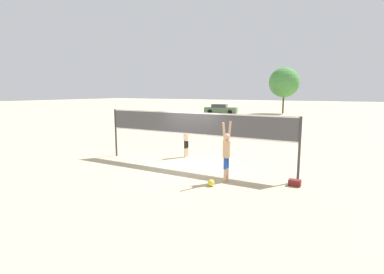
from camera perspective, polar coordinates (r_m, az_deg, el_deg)
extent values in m
plane|color=#C6B28C|center=(13.10, 0.00, -5.65)|extent=(200.00, 200.00, 0.00)
cylinder|color=#38383D|center=(15.52, -14.31, 0.79)|extent=(0.10, 0.10, 2.37)
cylinder|color=#38383D|center=(11.35, 19.78, -2.27)|extent=(0.10, 0.10, 2.37)
cube|color=#47474C|center=(12.76, 0.00, 2.59)|extent=(8.76, 0.02, 0.97)
cube|color=white|center=(12.72, 0.00, 4.62)|extent=(8.76, 0.03, 0.06)
cube|color=white|center=(12.82, 0.00, 0.57)|extent=(8.76, 0.03, 0.06)
cylinder|color=tan|center=(10.90, 6.30, -7.33)|extent=(0.11, 0.11, 0.49)
cylinder|color=#1E47A5|center=(10.78, 6.33, -5.05)|extent=(0.12, 0.12, 0.40)
cylinder|color=tan|center=(11.07, 6.71, -7.08)|extent=(0.11, 0.11, 0.49)
cylinder|color=#1E47A5|center=(10.96, 6.76, -4.83)|extent=(0.12, 0.12, 0.40)
cylinder|color=tan|center=(10.76, 6.59, -2.27)|extent=(0.28, 0.28, 0.63)
sphere|color=tan|center=(10.69, 6.63, 0.03)|extent=(0.25, 0.25, 0.25)
cylinder|color=tan|center=(10.44, 6.12, 0.91)|extent=(0.08, 0.22, 0.71)
cylinder|color=tan|center=(10.88, 7.16, 1.20)|extent=(0.08, 0.22, 0.71)
cylinder|color=beige|center=(15.04, -0.90, -2.89)|extent=(0.11, 0.11, 0.45)
cylinder|color=black|center=(14.96, -0.91, -1.35)|extent=(0.12, 0.12, 0.37)
cylinder|color=beige|center=(14.87, -1.30, -3.03)|extent=(0.11, 0.11, 0.45)
cylinder|color=black|center=(14.80, -1.30, -1.47)|extent=(0.12, 0.12, 0.37)
cylinder|color=beige|center=(14.80, -1.11, 0.40)|extent=(0.28, 0.28, 0.58)
sphere|color=beige|center=(14.75, -1.11, 1.95)|extent=(0.23, 0.23, 0.23)
cylinder|color=beige|center=(14.94, -0.64, 2.71)|extent=(0.08, 0.21, 0.65)
cylinder|color=beige|center=(14.53, -1.60, 2.54)|extent=(0.08, 0.21, 0.65)
sphere|color=yellow|center=(10.46, 3.67, -8.70)|extent=(0.24, 0.24, 0.24)
cube|color=maroon|center=(11.06, 18.98, -8.25)|extent=(0.40, 0.26, 0.22)
cube|color=#4C6B4C|center=(44.66, 5.55, 5.14)|extent=(5.07, 2.94, 0.81)
cube|color=#2D333D|center=(44.67, 5.26, 5.95)|extent=(2.49, 2.18, 0.46)
cylinder|color=black|center=(45.30, 7.61, 4.88)|extent=(0.67, 0.36, 0.64)
cylinder|color=black|center=(43.54, 7.23, 4.74)|extent=(0.67, 0.36, 0.64)
cylinder|color=black|center=(45.85, 3.94, 4.98)|extent=(0.67, 0.36, 0.64)
cylinder|color=black|center=(44.11, 3.43, 4.84)|extent=(0.67, 0.36, 0.64)
cylinder|color=#4C3823|center=(46.79, 16.98, 6.37)|extent=(0.25, 0.25, 3.37)
sphere|color=#42843D|center=(46.78, 17.14, 9.91)|extent=(4.40, 4.40, 4.40)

